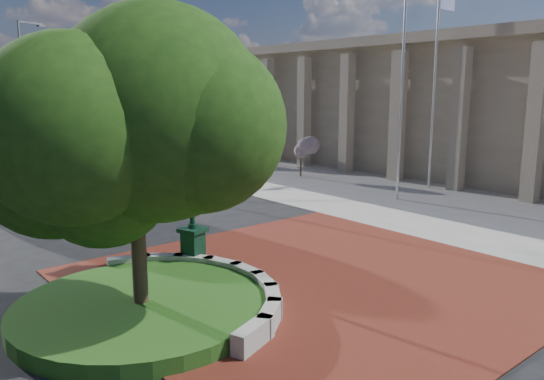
{
  "coord_description": "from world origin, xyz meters",
  "views": [
    {
      "loc": [
        -10.34,
        -11.31,
        5.47
      ],
      "look_at": [
        0.4,
        1.5,
        2.25
      ],
      "focal_mm": 35.0,
      "sensor_mm": 36.0,
      "label": 1
    }
  ],
  "objects": [
    {
      "name": "sidewalk",
      "position": [
        16.0,
        10.0,
        0.02
      ],
      "size": [
        20.0,
        50.0,
        0.04
      ],
      "primitive_type": "cube",
      "color": "#9E9B93",
      "rests_on": "ground"
    },
    {
      "name": "tree_planter",
      "position": [
        -5.0,
        0.0,
        3.72
      ],
      "size": [
        5.2,
        5.2,
        6.33
      ],
      "color": "#38281C",
      "rests_on": "ground"
    },
    {
      "name": "post_clock",
      "position": [
        -2.24,
        2.08,
        2.59
      ],
      "size": [
        1.19,
        1.19,
        4.71
      ],
      "color": "black",
      "rests_on": "ground"
    },
    {
      "name": "grass_bed",
      "position": [
        -5.0,
        0.0,
        0.2
      ],
      "size": [
        6.1,
        6.1,
        0.4
      ],
      "primitive_type": "cylinder",
      "color": "#164714",
      "rests_on": "ground"
    },
    {
      "name": "flagpole_b",
      "position": [
        15.0,
        5.31,
        5.65
      ],
      "size": [
        1.72,
        0.2,
        11.03
      ],
      "color": "silver",
      "rests_on": "ground"
    },
    {
      "name": "shrub_mid",
      "position": [
        13.77,
        19.02,
        1.59
      ],
      "size": [
        1.2,
        1.2,
        2.2
      ],
      "color": "#38281C",
      "rests_on": "ground"
    },
    {
      "name": "shrub_far",
      "position": [
        12.0,
        22.36,
        1.59
      ],
      "size": [
        1.2,
        1.2,
        2.2
      ],
      "color": "#38281C",
      "rests_on": "ground"
    },
    {
      "name": "plaza",
      "position": [
        0.0,
        -1.0,
        0.02
      ],
      "size": [
        12.0,
        12.0,
        0.04
      ],
      "primitive_type": "cube",
      "color": "maroon",
      "rests_on": "ground"
    },
    {
      "name": "ground",
      "position": [
        0.0,
        0.0,
        0.0
      ],
      "size": [
        200.0,
        200.0,
        0.0
      ],
      "primitive_type": "plane",
      "color": "black",
      "rests_on": "ground"
    },
    {
      "name": "civic_building",
      "position": [
        23.6,
        12.0,
        4.33
      ],
      "size": [
        17.35,
        44.0,
        8.6
      ],
      "color": "gray",
      "rests_on": "ground"
    },
    {
      "name": "street_lamp_near",
      "position": [
        0.85,
        29.06,
        5.89
      ],
      "size": [
        2.13,
        1.07,
        10.05
      ],
      "color": "slate",
      "rests_on": "ground"
    },
    {
      "name": "shrub_near",
      "position": [
        12.09,
        12.64,
        1.59
      ],
      "size": [
        1.2,
        1.2,
        2.2
      ],
      "color": "#38281C",
      "rests_on": "ground"
    },
    {
      "name": "planter_wall",
      "position": [
        -2.71,
        -0.0,
        0.27
      ],
      "size": [
        2.96,
        6.77,
        0.54
      ],
      "color": "#9E9B93",
      "rests_on": "ground"
    },
    {
      "name": "flagpole_a",
      "position": [
        11.03,
        4.48,
        5.84
      ],
      "size": [
        1.77,
        0.33,
        11.39
      ],
      "color": "silver",
      "rests_on": "ground"
    }
  ]
}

